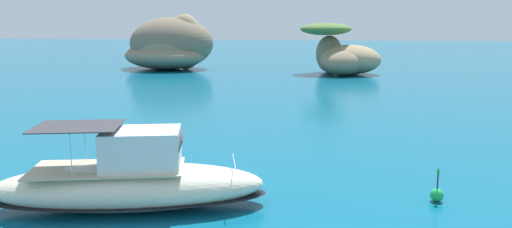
{
  "coord_description": "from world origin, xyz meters",
  "views": [
    {
      "loc": [
        0.53,
        -5.12,
        7.5
      ],
      "look_at": [
        -2.79,
        19.72,
        2.95
      ],
      "focal_mm": 36.08,
      "sensor_mm": 36.0,
      "label": 1
    }
  ],
  "objects_px": {
    "islet_large": "(170,48)",
    "motorboat_cream": "(130,182)",
    "islet_small": "(342,55)",
    "channel_buoy": "(437,194)"
  },
  "relations": [
    {
      "from": "islet_small",
      "to": "channel_buoy",
      "type": "xyz_separation_m",
      "value": [
        2.36,
        -52.87,
        -2.36
      ]
    },
    {
      "from": "islet_small",
      "to": "motorboat_cream",
      "type": "bearing_deg",
      "value": -100.32
    },
    {
      "from": "islet_large",
      "to": "channel_buoy",
      "type": "xyz_separation_m",
      "value": [
        28.9,
        -57.13,
        -3.0
      ]
    },
    {
      "from": "islet_large",
      "to": "channel_buoy",
      "type": "bearing_deg",
      "value": -63.16
    },
    {
      "from": "islet_small",
      "to": "islet_large",
      "type": "bearing_deg",
      "value": 170.89
    },
    {
      "from": "motorboat_cream",
      "to": "channel_buoy",
      "type": "xyz_separation_m",
      "value": [
        12.44,
        2.5,
        -0.76
      ]
    },
    {
      "from": "channel_buoy",
      "to": "islet_large",
      "type": "bearing_deg",
      "value": 116.84
    },
    {
      "from": "islet_small",
      "to": "motorboat_cream",
      "type": "height_order",
      "value": "islet_small"
    },
    {
      "from": "islet_large",
      "to": "motorboat_cream",
      "type": "relative_size",
      "value": 1.61
    },
    {
      "from": "islet_large",
      "to": "channel_buoy",
      "type": "relative_size",
      "value": 12.55
    }
  ]
}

